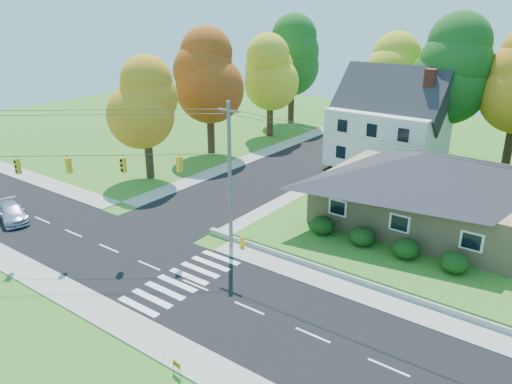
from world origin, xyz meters
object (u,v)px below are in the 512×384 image
ranch_house (427,187)px  white_car (339,142)px  silver_sedan (12,213)px  fire_hydrant (242,242)px

ranch_house → white_car: ranch_house is taller
ranch_house → white_car: size_ratio=2.92×
silver_sedan → white_car: bearing=-0.9°
fire_hydrant → silver_sedan: bearing=-158.0°
ranch_house → fire_hydrant: 13.98m
silver_sedan → fire_hydrant: bearing=-50.7°
fire_hydrant → ranch_house: bearing=50.0°
white_car → fire_hydrant: bearing=-81.7°
silver_sedan → white_car: white_car is taller
silver_sedan → white_car: (10.78, 32.72, 0.19)m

